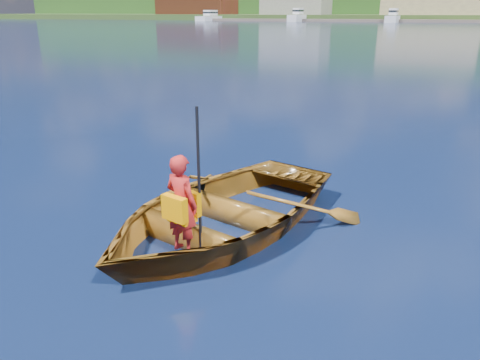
{
  "coord_description": "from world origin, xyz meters",
  "views": [
    {
      "loc": [
        2.67,
        -4.97,
        2.86
      ],
      "look_at": [
        0.35,
        0.34,
        0.77
      ],
      "focal_mm": 35.0,
      "sensor_mm": 36.0,
      "label": 1
    }
  ],
  "objects_px": {
    "child_paddler": "(182,204)",
    "marina_yachts": "(432,17)",
    "rowboat": "(221,210)",
    "dock": "(466,21)"
  },
  "relations": [
    {
      "from": "marina_yachts",
      "to": "dock",
      "type": "bearing_deg",
      "value": 27.42
    },
    {
      "from": "rowboat",
      "to": "dock",
      "type": "distance_m",
      "value": 147.76
    },
    {
      "from": "child_paddler",
      "to": "marina_yachts",
      "type": "distance_m",
      "value": 143.93
    },
    {
      "from": "dock",
      "to": "marina_yachts",
      "type": "height_order",
      "value": "marina_yachts"
    },
    {
      "from": "marina_yachts",
      "to": "rowboat",
      "type": "bearing_deg",
      "value": -88.5
    },
    {
      "from": "rowboat",
      "to": "marina_yachts",
      "type": "xyz_separation_m",
      "value": [
        -3.74,
        142.97,
        1.12
      ]
    },
    {
      "from": "rowboat",
      "to": "dock",
      "type": "xyz_separation_m",
      "value": [
        5.31,
        147.66,
        0.12
      ]
    },
    {
      "from": "dock",
      "to": "rowboat",
      "type": "bearing_deg",
      "value": -92.06
    },
    {
      "from": "child_paddler",
      "to": "marina_yachts",
      "type": "xyz_separation_m",
      "value": [
        -3.67,
        143.88,
        0.69
      ]
    },
    {
      "from": "child_paddler",
      "to": "dock",
      "type": "bearing_deg",
      "value": 87.93
    }
  ]
}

